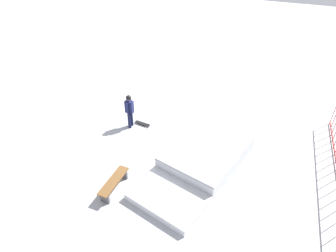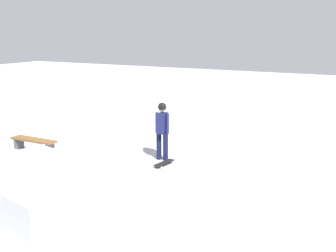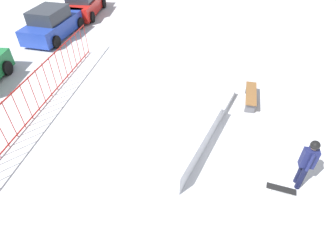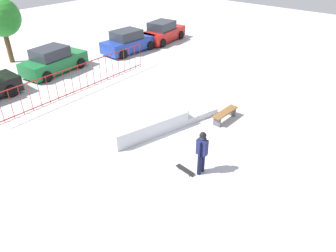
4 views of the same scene
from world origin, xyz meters
TOP-DOWN VIEW (x-y plane):
  - ground_plane at (0.00, 0.00)m, footprint 60.00×60.00m
  - skate_ramp at (0.13, 0.98)m, footprint 5.87×3.84m
  - skater at (-1.29, -2.98)m, footprint 0.44×0.39m
  - skateboard at (-1.61, -2.51)m, footprint 0.33×0.82m
  - park_bench at (2.53, -1.63)m, footprint 1.60×0.42m

SIDE VIEW (x-z plane):
  - ground_plane at x=0.00m, z-range 0.00..0.00m
  - skateboard at x=-1.61m, z-range 0.03..0.12m
  - skate_ramp at x=0.13m, z-range -0.05..0.69m
  - park_bench at x=2.53m, z-range 0.12..0.60m
  - skater at x=-1.29m, z-range 0.14..1.87m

